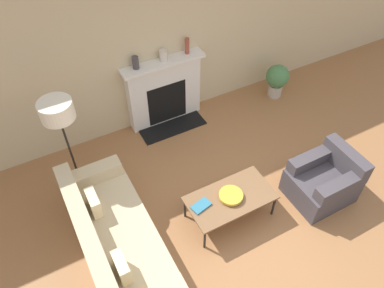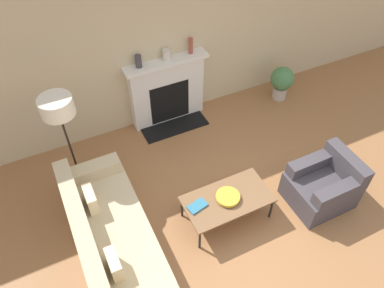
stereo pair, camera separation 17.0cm
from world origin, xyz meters
TOP-DOWN VIEW (x-y plane):
  - ground_plane at (0.00, 0.00)m, footprint 18.00×18.00m
  - wall_back at (0.00, 2.74)m, footprint 18.00×0.06m
  - fireplace at (-0.08, 2.60)m, footprint 1.38×0.59m
  - couch at (-1.75, 0.53)m, footprint 0.88×2.18m
  - armchair_near at (1.18, 0.03)m, footprint 0.86×0.74m
  - coffee_table at (-0.19, 0.35)m, footprint 1.17×0.62m
  - bowl at (-0.19, 0.35)m, footprint 0.32×0.32m
  - book at (-0.61, 0.41)m, footprint 0.28×0.20m
  - floor_lamp at (-1.85, 1.85)m, footprint 0.43×0.43m
  - mantel_vase_left at (-0.52, 2.61)m, footprint 0.10×0.10m
  - mantel_vase_center_left at (-0.06, 2.61)m, footprint 0.12×0.12m
  - mantel_vase_center_right at (0.36, 2.61)m, footprint 0.07×0.07m
  - potted_plant at (2.01, 2.23)m, footprint 0.43×0.43m

SIDE VIEW (x-z plane):
  - ground_plane at x=0.00m, z-range 0.00..0.00m
  - couch at x=-1.75m, z-range -0.10..0.70m
  - armchair_near at x=1.18m, z-range -0.08..0.68m
  - potted_plant at x=2.01m, z-range 0.05..0.70m
  - coffee_table at x=-0.19m, z-range 0.18..0.60m
  - book at x=-0.61m, z-range 0.42..0.44m
  - bowl at x=-0.19m, z-range 0.42..0.48m
  - fireplace at x=-0.08m, z-range -0.01..1.18m
  - mantel_vase_center_left at x=-0.06m, z-range 1.19..1.37m
  - mantel_vase_left at x=-0.52m, z-range 1.19..1.39m
  - mantel_vase_center_right at x=0.36m, z-range 1.19..1.46m
  - floor_lamp at x=-1.85m, z-range 0.56..2.15m
  - wall_back at x=0.00m, z-range 0.00..2.90m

